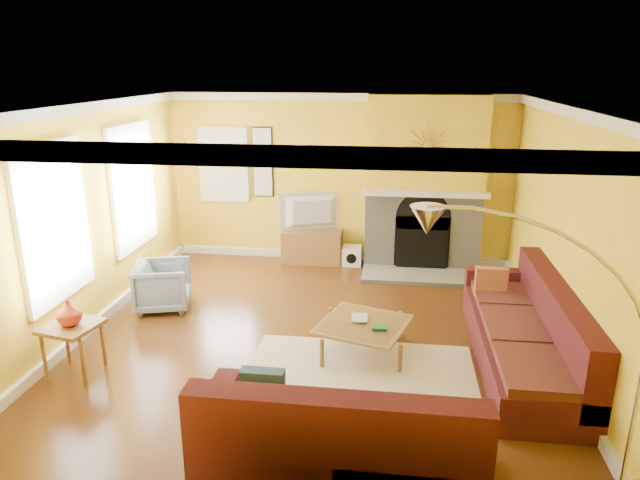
# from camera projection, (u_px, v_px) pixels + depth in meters

# --- Properties ---
(floor) EXTENTS (5.50, 6.00, 0.02)m
(floor) POSITION_uv_depth(u_px,v_px,m) (313.00, 341.00, 6.75)
(floor) COLOR brown
(floor) RESTS_ON ground
(ceiling) EXTENTS (5.50, 6.00, 0.02)m
(ceiling) POSITION_uv_depth(u_px,v_px,m) (312.00, 106.00, 5.95)
(ceiling) COLOR white
(ceiling) RESTS_ON ground
(wall_back) EXTENTS (5.50, 0.02, 2.70)m
(wall_back) POSITION_uv_depth(u_px,v_px,m) (339.00, 179.00, 9.20)
(wall_back) COLOR yellow
(wall_back) RESTS_ON ground
(wall_front) EXTENTS (5.50, 0.02, 2.70)m
(wall_front) POSITION_uv_depth(u_px,v_px,m) (243.00, 366.00, 3.50)
(wall_front) COLOR yellow
(wall_front) RESTS_ON ground
(wall_left) EXTENTS (0.02, 6.00, 2.70)m
(wall_left) POSITION_uv_depth(u_px,v_px,m) (81.00, 222.00, 6.70)
(wall_left) COLOR yellow
(wall_left) RESTS_ON ground
(wall_right) EXTENTS (0.02, 6.00, 2.70)m
(wall_right) POSITION_uv_depth(u_px,v_px,m) (571.00, 240.00, 6.01)
(wall_right) COLOR yellow
(wall_right) RESTS_ON ground
(baseboard) EXTENTS (5.50, 6.00, 0.12)m
(baseboard) POSITION_uv_depth(u_px,v_px,m) (313.00, 335.00, 6.73)
(baseboard) COLOR white
(baseboard) RESTS_ON floor
(crown_molding) EXTENTS (5.50, 6.00, 0.12)m
(crown_molding) POSITION_uv_depth(u_px,v_px,m) (312.00, 112.00, 5.97)
(crown_molding) COLOR white
(crown_molding) RESTS_ON ceiling
(window_left_near) EXTENTS (0.06, 1.22, 1.72)m
(window_left_near) POSITION_uv_depth(u_px,v_px,m) (132.00, 187.00, 7.88)
(window_left_near) COLOR white
(window_left_near) RESTS_ON wall_left
(window_left_far) EXTENTS (0.06, 1.22, 1.72)m
(window_left_far) POSITION_uv_depth(u_px,v_px,m) (53.00, 223.00, 6.08)
(window_left_far) COLOR white
(window_left_far) RESTS_ON wall_left
(window_back) EXTENTS (0.82, 0.06, 1.22)m
(window_back) POSITION_uv_depth(u_px,v_px,m) (224.00, 165.00, 9.33)
(window_back) COLOR white
(window_back) RESTS_ON wall_back
(wall_art) EXTENTS (0.34, 0.04, 1.14)m
(wall_art) POSITION_uv_depth(u_px,v_px,m) (263.00, 162.00, 9.25)
(wall_art) COLOR white
(wall_art) RESTS_ON wall_back
(fireplace) EXTENTS (1.80, 0.40, 2.70)m
(fireplace) POSITION_uv_depth(u_px,v_px,m) (424.00, 184.00, 8.84)
(fireplace) COLOR #9D9B95
(fireplace) RESTS_ON floor
(mantel) EXTENTS (1.92, 0.22, 0.08)m
(mantel) POSITION_uv_depth(u_px,v_px,m) (425.00, 193.00, 8.64)
(mantel) COLOR white
(mantel) RESTS_ON fireplace
(hearth) EXTENTS (1.80, 0.70, 0.06)m
(hearth) POSITION_uv_depth(u_px,v_px,m) (421.00, 276.00, 8.71)
(hearth) COLOR #9D9B95
(hearth) RESTS_ON floor
(sunburst) EXTENTS (0.70, 0.04, 0.70)m
(sunburst) POSITION_uv_depth(u_px,v_px,m) (427.00, 147.00, 8.44)
(sunburst) COLOR olive
(sunburst) RESTS_ON fireplace
(rug) EXTENTS (2.40, 1.80, 0.02)m
(rug) POSITION_uv_depth(u_px,v_px,m) (359.00, 382.00, 5.85)
(rug) COLOR beige
(rug) RESTS_ON floor
(sectional_sofa) EXTENTS (3.32, 3.85, 0.90)m
(sectional_sofa) POSITION_uv_depth(u_px,v_px,m) (409.00, 341.00, 5.75)
(sectional_sofa) COLOR #4C181C
(sectional_sofa) RESTS_ON floor
(coffee_table) EXTENTS (1.15, 1.15, 0.36)m
(coffee_table) POSITION_uv_depth(u_px,v_px,m) (363.00, 337.00, 6.41)
(coffee_table) COLOR white
(coffee_table) RESTS_ON floor
(media_console) EXTENTS (0.97, 0.44, 0.53)m
(media_console) POSITION_uv_depth(u_px,v_px,m) (312.00, 246.00, 9.35)
(media_console) COLOR olive
(media_console) RESTS_ON floor
(tv) EXTENTS (1.05, 0.49, 0.61)m
(tv) POSITION_uv_depth(u_px,v_px,m) (312.00, 212.00, 9.18)
(tv) COLOR black
(tv) RESTS_ON media_console
(subwoofer) EXTENTS (0.30, 0.30, 0.30)m
(subwoofer) POSITION_uv_depth(u_px,v_px,m) (352.00, 256.00, 9.25)
(subwoofer) COLOR white
(subwoofer) RESTS_ON floor
(armchair) EXTENTS (0.85, 0.84, 0.64)m
(armchair) POSITION_uv_depth(u_px,v_px,m) (163.00, 286.00, 7.54)
(armchair) COLOR gray
(armchair) RESTS_ON floor
(side_table) EXTENTS (0.61, 0.61, 0.57)m
(side_table) POSITION_uv_depth(u_px,v_px,m) (74.00, 349.00, 5.93)
(side_table) COLOR olive
(side_table) RESTS_ON floor
(vase) EXTENTS (0.31, 0.31, 0.27)m
(vase) POSITION_uv_depth(u_px,v_px,m) (69.00, 313.00, 5.81)
(vase) COLOR red
(vase) RESTS_ON side_table
(book) EXTENTS (0.18, 0.25, 0.02)m
(book) POSITION_uv_depth(u_px,v_px,m) (352.00, 318.00, 6.46)
(book) COLOR white
(book) RESTS_ON coffee_table
(arc_lamp) EXTENTS (1.45, 0.36, 2.31)m
(arc_lamp) POSITION_uv_depth(u_px,v_px,m) (535.00, 386.00, 3.64)
(arc_lamp) COLOR silver
(arc_lamp) RESTS_ON floor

